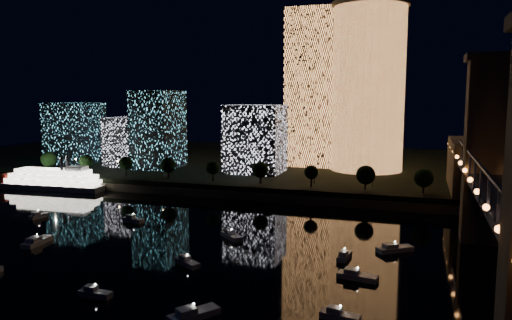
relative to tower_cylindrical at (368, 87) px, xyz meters
The scene contains 10 objects.
ground 146.29m from the tower_cylindrical, 100.34° to the right, with size 520.00×520.00×0.00m, color black.
far_bank 52.28m from the tower_cylindrical, 138.40° to the left, with size 420.00×160.00×5.00m, color black.
seawall 73.60m from the tower_cylindrical, 114.29° to the right, with size 420.00×6.00×3.00m, color #6B5E4C.
tower_cylindrical is the anchor object (origin of this frame).
tower_rectangular 28.94m from the tower_cylindrical, 160.27° to the left, with size 23.46×23.46×74.64m, color #EB914B.
midrise_blocks 103.12m from the tower_cylindrical, 167.99° to the right, with size 120.42×26.54×36.31m.
riverboat 144.31m from the tower_cylindrical, 153.23° to the right, with size 49.10×13.20×14.63m.
motorboats 136.86m from the tower_cylindrical, 102.39° to the right, with size 116.72×62.07×2.78m.
esplanade_trees 79.84m from the tower_cylindrical, 137.18° to the right, with size 166.81×6.98×8.99m.
street_lamps 80.80m from the tower_cylindrical, 143.54° to the right, with size 132.70×0.70×5.65m.
Camera 1 is at (47.84, -93.63, 39.38)m, focal length 35.00 mm.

